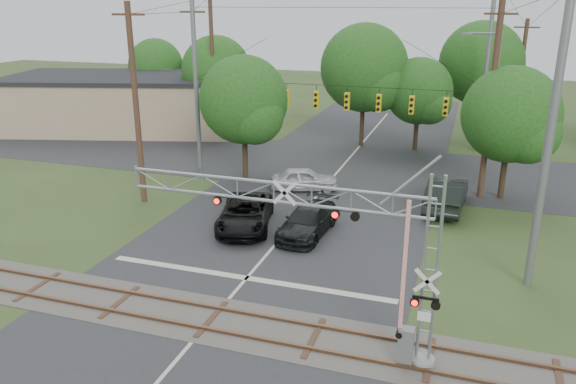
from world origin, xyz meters
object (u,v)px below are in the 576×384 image
(car_dark, at_px, (308,221))
(commercial_building, at_px, (126,102))
(pickup_black, at_px, (245,213))
(sedan_silver, at_px, (304,179))
(traffic_signal_span, at_px, (345,97))
(crossing_gantry, at_px, (332,239))
(streetlight, at_px, (491,95))

(car_dark, height_order, commercial_building, commercial_building)
(pickup_black, height_order, sedan_silver, pickup_black)
(traffic_signal_span, xyz_separation_m, commercial_building, (-23.06, 10.21, -3.19))
(crossing_gantry, xyz_separation_m, sedan_silver, (-5.76, 16.20, -3.38))
(streetlight, bearing_deg, commercial_building, 172.36)
(traffic_signal_span, distance_m, streetlight, 10.61)
(traffic_signal_span, xyz_separation_m, streetlight, (8.79, 5.94, -0.32))
(traffic_signal_span, xyz_separation_m, pickup_black, (-3.13, -9.09, -4.89))
(traffic_signal_span, bearing_deg, streetlight, 34.07)
(sedan_silver, relative_size, streetlight, 0.45)
(pickup_black, height_order, streetlight, streetlight)
(pickup_black, relative_size, commercial_building, 0.24)
(traffic_signal_span, height_order, streetlight, traffic_signal_span)
(sedan_silver, bearing_deg, car_dark, 177.54)
(traffic_signal_span, relative_size, car_dark, 3.87)
(crossing_gantry, xyz_separation_m, traffic_signal_span, (-3.80, 18.35, 1.56))
(car_dark, distance_m, sedan_silver, 7.16)
(commercial_building, bearing_deg, car_dark, -54.90)
(car_dark, xyz_separation_m, streetlight, (8.53, 14.91, 4.63))
(traffic_signal_span, relative_size, streetlight, 2.02)
(pickup_black, bearing_deg, car_dark, -12.72)
(traffic_signal_span, relative_size, pickup_black, 3.44)
(crossing_gantry, bearing_deg, car_dark, 110.68)
(traffic_signal_span, distance_m, sedan_silver, 5.74)
(pickup_black, distance_m, commercial_building, 27.80)
(sedan_silver, bearing_deg, commercial_building, 39.15)
(car_dark, relative_size, streetlight, 0.52)
(sedan_silver, distance_m, commercial_building, 24.52)
(car_dark, distance_m, streetlight, 17.79)
(pickup_black, bearing_deg, commercial_building, 121.10)
(pickup_black, xyz_separation_m, car_dark, (3.39, 0.12, -0.06))
(pickup_black, distance_m, sedan_silver, 7.04)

